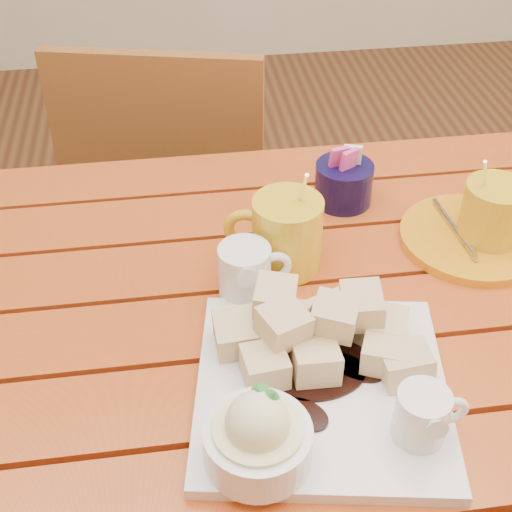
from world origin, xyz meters
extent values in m
cube|color=maroon|center=(0.00, -0.23, 0.73)|extent=(1.20, 0.11, 0.03)
cube|color=maroon|center=(0.00, -0.11, 0.73)|extent=(1.20, 0.11, 0.03)
cube|color=maroon|center=(0.00, 0.00, 0.73)|extent=(1.20, 0.11, 0.03)
cube|color=maroon|center=(0.00, 0.11, 0.73)|extent=(1.20, 0.11, 0.03)
cube|color=maroon|center=(0.00, 0.23, 0.73)|extent=(1.20, 0.11, 0.03)
cube|color=maroon|center=(0.00, 0.34, 0.73)|extent=(1.20, 0.11, 0.03)
cube|color=maroon|center=(0.00, 0.36, 0.68)|extent=(1.12, 0.04, 0.08)
cylinder|color=maroon|center=(0.55, 0.35, 0.36)|extent=(0.06, 0.06, 0.72)
cube|color=white|center=(0.03, -0.12, 0.76)|extent=(0.31, 0.31, 0.02)
cube|color=gold|center=(0.06, -0.04, 0.78)|extent=(0.06, 0.06, 0.04)
cube|color=gold|center=(-0.01, -0.08, 0.82)|extent=(0.06, 0.06, 0.04)
cube|color=gold|center=(0.05, -0.07, 0.82)|extent=(0.06, 0.06, 0.04)
cube|color=gold|center=(0.10, -0.11, 0.78)|extent=(0.06, 0.06, 0.04)
cube|color=gold|center=(-0.03, -0.11, 0.78)|extent=(0.05, 0.05, 0.04)
cube|color=gold|center=(0.12, -0.13, 0.78)|extent=(0.05, 0.05, 0.04)
cube|color=gold|center=(0.03, -0.11, 0.78)|extent=(0.05, 0.05, 0.04)
cube|color=gold|center=(-0.05, -0.05, 0.78)|extent=(0.05, 0.05, 0.04)
cube|color=gold|center=(0.01, -0.04, 0.78)|extent=(0.07, 0.07, 0.04)
cube|color=gold|center=(0.12, -0.07, 0.78)|extent=(0.06, 0.06, 0.04)
cube|color=gold|center=(0.09, -0.06, 0.82)|extent=(0.05, 0.05, 0.04)
cube|color=gold|center=(-0.01, -0.04, 0.82)|extent=(0.06, 0.06, 0.04)
cylinder|color=white|center=(-0.05, -0.21, 0.79)|extent=(0.11, 0.11, 0.04)
cylinder|color=#FFF6BB|center=(-0.05, -0.21, 0.80)|extent=(0.09, 0.09, 0.03)
sphere|color=#FFF6BB|center=(-0.05, -0.21, 0.82)|extent=(0.06, 0.06, 0.06)
cone|color=green|center=(-0.04, -0.20, 0.84)|extent=(0.03, 0.04, 0.03)
cone|color=green|center=(-0.05, -0.19, 0.84)|extent=(0.03, 0.03, 0.02)
cylinder|color=white|center=(0.11, -0.20, 0.79)|extent=(0.05, 0.05, 0.06)
cylinder|color=black|center=(0.11, -0.20, 0.82)|extent=(0.04, 0.04, 0.01)
cone|color=white|center=(0.11, -0.23, 0.82)|extent=(0.02, 0.02, 0.03)
torus|color=white|center=(0.14, -0.20, 0.80)|extent=(0.04, 0.01, 0.04)
cylinder|color=gold|center=(0.03, 0.10, 0.80)|extent=(0.09, 0.09, 0.10)
cylinder|color=black|center=(0.03, 0.10, 0.84)|extent=(0.08, 0.08, 0.01)
torus|color=gold|center=(-0.02, 0.12, 0.80)|extent=(0.06, 0.03, 0.06)
cylinder|color=silver|center=(0.05, 0.11, 0.84)|extent=(0.01, 0.06, 0.13)
cylinder|color=gold|center=(0.31, 0.11, 0.80)|extent=(0.08, 0.08, 0.09)
cylinder|color=black|center=(0.31, 0.11, 0.84)|extent=(0.07, 0.07, 0.01)
cylinder|color=silver|center=(0.30, 0.12, 0.83)|extent=(0.04, 0.04, 0.12)
cylinder|color=white|center=(-0.03, 0.04, 0.79)|extent=(0.07, 0.07, 0.08)
cylinder|color=white|center=(-0.03, 0.04, 0.82)|extent=(0.05, 0.05, 0.01)
cone|color=white|center=(-0.03, 0.01, 0.82)|extent=(0.03, 0.03, 0.03)
torus|color=white|center=(0.01, 0.04, 0.79)|extent=(0.05, 0.02, 0.04)
cylinder|color=black|center=(0.14, 0.23, 0.78)|extent=(0.09, 0.09, 0.06)
cube|color=#EE4099|center=(0.13, 0.23, 0.82)|extent=(0.03, 0.02, 0.04)
cube|color=white|center=(0.15, 0.24, 0.82)|extent=(0.03, 0.02, 0.04)
cube|color=#EE4099|center=(0.14, 0.22, 0.82)|extent=(0.03, 0.02, 0.04)
cylinder|color=orange|center=(0.29, 0.11, 0.76)|extent=(0.20, 0.20, 0.01)
cylinder|color=silver|center=(0.27, 0.12, 0.77)|extent=(0.02, 0.14, 0.01)
cylinder|color=silver|center=(0.29, 0.12, 0.77)|extent=(0.05, 0.14, 0.01)
cube|color=brown|center=(-0.09, 0.76, 0.42)|extent=(0.49, 0.49, 0.03)
cylinder|color=brown|center=(0.12, 0.88, 0.20)|extent=(0.03, 0.03, 0.40)
cylinder|color=brown|center=(-0.21, 0.97, 0.20)|extent=(0.03, 0.03, 0.40)
cylinder|color=brown|center=(0.04, 0.55, 0.20)|extent=(0.03, 0.03, 0.40)
cylinder|color=brown|center=(-0.29, 0.63, 0.20)|extent=(0.03, 0.03, 0.40)
cube|color=brown|center=(-0.13, 0.58, 0.64)|extent=(0.40, 0.12, 0.42)
camera|label=1|loc=(-0.11, -0.62, 1.36)|focal=50.00mm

